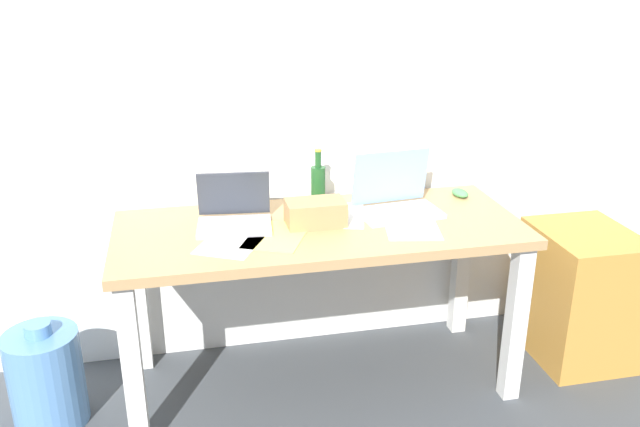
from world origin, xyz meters
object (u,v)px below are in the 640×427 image
laptop_right (396,198)px  beer_bottle (318,185)px  computer_mouse (460,193)px  filing_cabinet (579,294)px  cardboard_box (315,213)px  desk (320,249)px  laptop_left (234,215)px  water_cooler_jug (46,378)px

laptop_right → beer_bottle: size_ratio=1.40×
computer_mouse → filing_cabinet: size_ratio=0.16×
cardboard_box → desk: bearing=-30.4°
desk → computer_mouse: 0.73m
computer_mouse → cardboard_box: size_ratio=0.42×
laptop_left → water_cooler_jug: 0.98m
cardboard_box → filing_cabinet: cardboard_box is taller
laptop_left → filing_cabinet: bearing=-4.0°
cardboard_box → water_cooler_jug: size_ratio=0.52×
desk → water_cooler_jug: desk is taller
laptop_left → laptop_right: size_ratio=0.88×
laptop_left → computer_mouse: bearing=7.2°
laptop_left → filing_cabinet: 1.62m
desk → computer_mouse: bearing=16.3°
water_cooler_jug → filing_cabinet: bearing=0.3°
laptop_left → water_cooler_jug: size_ratio=0.70×
laptop_left → computer_mouse: (1.03, 0.13, -0.03)m
computer_mouse → desk: bearing=-173.2°
laptop_right → water_cooler_jug: size_ratio=0.80×
laptop_right → beer_bottle: 0.34m
cardboard_box → filing_cabinet: (1.23, -0.05, -0.48)m
laptop_right → filing_cabinet: size_ratio=0.58×
laptop_left → beer_bottle: (0.38, 0.14, 0.05)m
laptop_right → computer_mouse: (0.34, 0.12, -0.04)m
computer_mouse → cardboard_box: (-0.71, -0.19, 0.03)m
desk → laptop_right: 0.39m
computer_mouse → laptop_right: bearing=-170.2°
laptop_right → cardboard_box: 0.37m
beer_bottle → computer_mouse: beer_bottle is taller
desk → laptop_right: size_ratio=4.59×
laptop_right → filing_cabinet: (0.86, -0.12, -0.49)m
cardboard_box → filing_cabinet: size_ratio=0.38×
cardboard_box → filing_cabinet: 1.32m
laptop_right → cardboard_box: (-0.36, -0.07, -0.01)m
beer_bottle → cardboard_box: beer_bottle is taller
laptop_right → beer_bottle: same height
laptop_left → cardboard_box: (0.32, -0.06, 0.01)m
laptop_left → filing_cabinet: size_ratio=0.51×
desk → computer_mouse: computer_mouse is taller
laptop_right → desk: bearing=-166.8°
laptop_left → water_cooler_jug: laptop_left is taller
filing_cabinet → laptop_right: bearing=172.3°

